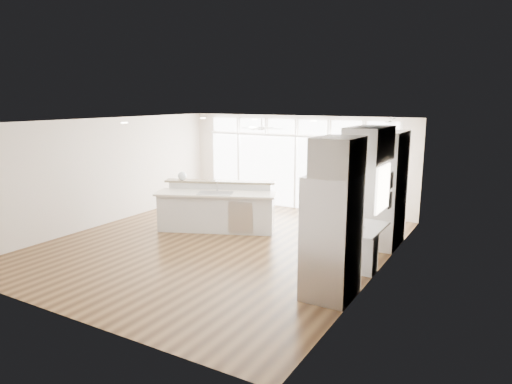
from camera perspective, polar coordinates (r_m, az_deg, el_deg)
The scene contains 24 objects.
floor at distance 10.24m, azimuth -4.58°, elevation -6.52°, with size 7.00×8.00×0.02m, color #3E2713.
ceiling at distance 9.75m, azimuth -4.84°, elevation 8.80°, with size 7.00×8.00×0.02m, color white.
wall_back at distance 13.34m, azimuth 5.12°, elevation 3.72°, with size 7.00×0.04×2.70m, color beige.
wall_front at distance 7.08m, azimuth -23.47°, elevation -4.27°, with size 7.00×0.04×2.70m, color beige.
wall_left at distance 12.22m, azimuth -18.35°, elevation 2.44°, with size 0.04×8.00×2.70m, color beige.
wall_right at distance 8.45m, azimuth 15.22°, elevation -1.24°, with size 0.04×8.00×2.70m, color beige.
glass_wall at distance 13.33m, azimuth 4.99°, elevation 2.41°, with size 5.80×0.06×2.08m, color white.
transom_row at distance 13.19m, azimuth 5.09°, elevation 8.12°, with size 5.90×0.06×0.40m, color white.
desk_window at distance 8.71m, azimuth 15.55°, elevation 0.45°, with size 0.04×0.85×0.85m, color white.
ceiling_fan at distance 12.40m, azimuth 0.73°, elevation 8.41°, with size 1.16×1.16×0.32m, color white.
recessed_lights at distance 9.91m, azimuth -4.17°, elevation 8.74°, with size 3.40×3.00×0.02m, color beige.
oven_cabinet at distance 10.26m, azimuth 16.03°, elevation 0.36°, with size 0.64×1.20×2.50m, color silver.
desk_nook at distance 9.08m, azimuth 13.13°, elevation -6.60°, with size 0.72×1.30×0.76m, color silver.
upper_cabinets at distance 8.67m, azimuth 13.98°, elevation 5.84°, with size 0.64×1.30×0.64m, color silver.
refrigerator at distance 7.41m, azimuth 9.42°, elevation -5.59°, with size 0.76×0.90×2.00m, color #B5B5BA.
fridge_cabinet at distance 7.11m, azimuth 10.22°, elevation 4.40°, with size 0.64×0.90×0.60m, color silver.
framed_photos at distance 9.33m, azimuth 16.47°, elevation 0.18°, with size 0.06×0.22×0.80m, color black.
kitchen_island at distance 11.14m, azimuth -4.97°, elevation -1.91°, with size 2.90×1.09×1.15m, color silver.
rug at distance 9.50m, azimuth 12.01°, elevation -8.11°, with size 0.85×0.61×0.01m, color #3B2013.
office_chair at distance 8.82m, azimuth 12.06°, elevation -6.15°, with size 0.54×0.50×1.04m, color black.
fishbowl at distance 11.62m, azimuth -9.20°, elevation 1.99°, with size 0.22×0.22×0.22m, color silver.
monitor at distance 8.94m, azimuth 12.80°, elevation -3.01°, with size 0.08×0.47×0.40m, color black.
keyboard at distance 9.04m, azimuth 11.72°, elevation -4.05°, with size 0.13×0.35×0.02m, color silver.
potted_plant at distance 10.10m, azimuth 16.46°, elevation 7.95°, with size 0.25×0.28×0.22m, color #335524.
Camera 1 is at (5.56, -8.00, 3.17)m, focal length 32.00 mm.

